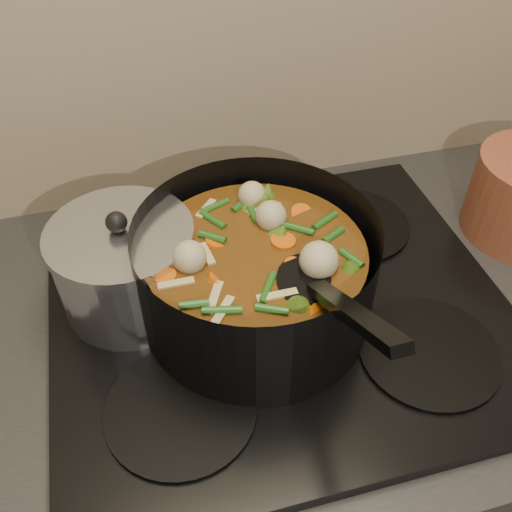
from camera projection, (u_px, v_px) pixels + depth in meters
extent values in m
cube|color=brown|center=(273.00, 472.00, 1.13)|extent=(2.60, 0.60, 0.86)
cube|color=black|center=(279.00, 325.00, 0.82)|extent=(2.64, 0.64, 0.05)
cube|color=black|center=(279.00, 309.00, 0.80)|extent=(0.62, 0.54, 0.02)
cylinder|color=black|center=(181.00, 409.00, 0.67)|extent=(0.18, 0.18, 0.01)
cylinder|color=black|center=(429.00, 352.00, 0.73)|extent=(0.18, 0.18, 0.01)
cylinder|color=black|center=(152.00, 260.00, 0.85)|extent=(0.18, 0.18, 0.01)
cylinder|color=black|center=(352.00, 224.00, 0.91)|extent=(0.18, 0.18, 0.01)
cylinder|color=black|center=(256.00, 273.00, 0.73)|extent=(0.35, 0.35, 0.15)
cylinder|color=black|center=(256.00, 310.00, 0.78)|extent=(0.30, 0.30, 0.01)
cylinder|color=brown|center=(256.00, 280.00, 0.74)|extent=(0.28, 0.28, 0.11)
cylinder|color=#F25A0B|center=(287.00, 247.00, 0.71)|extent=(0.03, 0.03, 0.03)
cylinder|color=#F25A0B|center=(273.00, 217.00, 0.75)|extent=(0.04, 0.04, 0.03)
cylinder|color=#F25A0B|center=(207.00, 211.00, 0.76)|extent=(0.04, 0.04, 0.03)
cylinder|color=#F25A0B|center=(210.00, 256.00, 0.70)|extent=(0.03, 0.04, 0.03)
cylinder|color=#F25A0B|center=(222.00, 300.00, 0.64)|extent=(0.04, 0.04, 0.03)
cylinder|color=#F25A0B|center=(274.00, 272.00, 0.68)|extent=(0.04, 0.04, 0.03)
cylinder|color=#F25A0B|center=(315.00, 254.00, 0.70)|extent=(0.04, 0.04, 0.03)
cylinder|color=#F25A0B|center=(300.00, 209.00, 0.76)|extent=(0.04, 0.03, 0.03)
cylinder|color=#F25A0B|center=(239.00, 225.00, 0.74)|extent=(0.04, 0.04, 0.03)
cylinder|color=#F25A0B|center=(187.00, 244.00, 0.71)|extent=(0.04, 0.04, 0.03)
sphere|color=tan|center=(306.00, 235.00, 0.70)|extent=(0.04, 0.04, 0.04)
sphere|color=tan|center=(227.00, 217.00, 0.73)|extent=(0.04, 0.04, 0.04)
sphere|color=tan|center=(226.00, 276.00, 0.65)|extent=(0.04, 0.04, 0.04)
sphere|color=tan|center=(308.00, 251.00, 0.68)|extent=(0.04, 0.04, 0.04)
cone|color=#486E1B|center=(210.00, 289.00, 0.65)|extent=(0.04, 0.04, 0.04)
cone|color=#486E1B|center=(300.00, 290.00, 0.64)|extent=(0.04, 0.04, 0.04)
cone|color=#486E1B|center=(321.00, 233.00, 0.72)|extent=(0.04, 0.04, 0.04)
cone|color=#486E1B|center=(255.00, 204.00, 0.76)|extent=(0.04, 0.04, 0.04)
cone|color=#486E1B|center=(190.00, 234.00, 0.71)|extent=(0.04, 0.04, 0.04)
cone|color=#486E1B|center=(213.00, 291.00, 0.64)|extent=(0.04, 0.04, 0.04)
cone|color=#486E1B|center=(304.00, 288.00, 0.65)|extent=(0.04, 0.04, 0.04)
cylinder|color=#225F1B|center=(273.00, 227.00, 0.73)|extent=(0.01, 0.04, 0.01)
cylinder|color=#225F1B|center=(231.00, 199.00, 0.77)|extent=(0.04, 0.03, 0.01)
cylinder|color=#225F1B|center=(195.00, 230.00, 0.72)|extent=(0.04, 0.02, 0.01)
cylinder|color=#225F1B|center=(205.00, 263.00, 0.68)|extent=(0.03, 0.04, 0.01)
cylinder|color=#225F1B|center=(242.00, 274.00, 0.67)|extent=(0.03, 0.04, 0.01)
cylinder|color=#225F1B|center=(298.00, 306.00, 0.63)|extent=(0.04, 0.02, 0.01)
cylinder|color=#225F1B|center=(324.00, 263.00, 0.68)|extent=(0.04, 0.03, 0.01)
cylinder|color=#225F1B|center=(301.00, 231.00, 0.72)|extent=(0.01, 0.04, 0.01)
cylinder|color=#225F1B|center=(264.00, 225.00, 0.73)|extent=(0.04, 0.03, 0.01)
cylinder|color=#225F1B|center=(212.00, 205.00, 0.76)|extent=(0.04, 0.02, 0.01)
cylinder|color=#225F1B|center=(189.00, 242.00, 0.71)|extent=(0.03, 0.04, 0.01)
cylinder|color=#225F1B|center=(212.00, 272.00, 0.67)|extent=(0.03, 0.04, 0.01)
cylinder|color=#225F1B|center=(252.00, 276.00, 0.66)|extent=(0.04, 0.02, 0.01)
cylinder|color=#225F1B|center=(318.00, 296.00, 0.64)|extent=(0.04, 0.03, 0.01)
cube|color=tan|center=(200.00, 236.00, 0.72)|extent=(0.04, 0.01, 0.00)
cube|color=tan|center=(217.00, 285.00, 0.65)|extent=(0.02, 0.05, 0.00)
cube|color=tan|center=(294.00, 285.00, 0.65)|extent=(0.04, 0.03, 0.00)
cube|color=tan|center=(313.00, 237.00, 0.72)|extent=(0.04, 0.04, 0.00)
cube|color=tan|center=(255.00, 211.00, 0.75)|extent=(0.03, 0.04, 0.00)
cube|color=tan|center=(199.00, 238.00, 0.71)|extent=(0.05, 0.02, 0.00)
cube|color=tan|center=(219.00, 286.00, 0.65)|extent=(0.01, 0.04, 0.00)
ellipsoid|color=black|center=(304.00, 280.00, 0.66)|extent=(0.09, 0.10, 0.01)
cube|color=black|center=(352.00, 313.00, 0.56)|extent=(0.03, 0.18, 0.11)
cylinder|color=silver|center=(127.00, 271.00, 0.76)|extent=(0.18, 0.18, 0.11)
cylinder|color=silver|center=(119.00, 235.00, 0.71)|extent=(0.19, 0.19, 0.01)
sphere|color=black|center=(116.00, 222.00, 0.70)|extent=(0.03, 0.03, 0.03)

